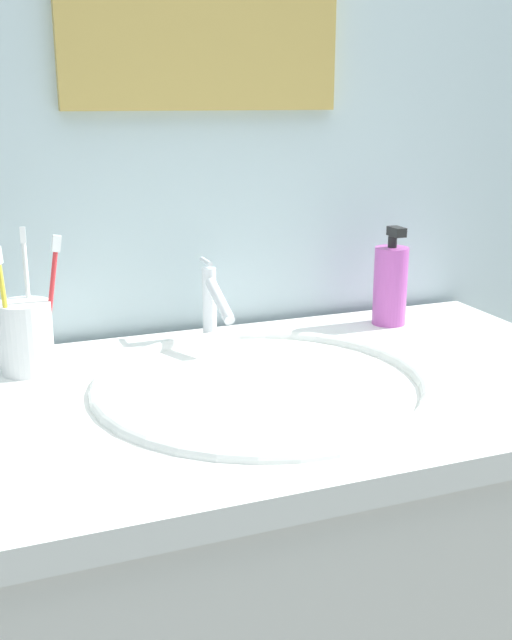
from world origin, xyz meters
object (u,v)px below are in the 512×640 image
(faucet, at_px, (212,300))
(toothbrush_red, at_px, (51,294))
(toothbrush_cup, at_px, (26,337))
(soap_dispenser, at_px, (390,284))
(toothbrush_white, at_px, (27,288))
(toothbrush_yellow, at_px, (5,303))

(faucet, xyz_separation_m, toothbrush_red, (-0.26, -0.06, 0.05))
(faucet, height_order, toothbrush_cup, faucet)
(toothbrush_cup, relative_size, soap_dispenser, 0.60)
(faucet, bearing_deg, toothbrush_white, -175.79)
(faucet, height_order, toothbrush_white, toothbrush_white)
(faucet, distance_m, toothbrush_red, 0.28)
(toothbrush_cup, xyz_separation_m, toothbrush_yellow, (-0.03, -0.02, 0.06))
(faucet, height_order, soap_dispenser, soap_dispenser)
(toothbrush_cup, xyz_separation_m, toothbrush_red, (0.04, -0.01, 0.06))
(faucet, xyz_separation_m, toothbrush_yellow, (-0.33, -0.07, 0.04))
(toothbrush_cup, relative_size, toothbrush_yellow, 0.56)
(toothbrush_yellow, distance_m, soap_dispenser, 0.66)
(toothbrush_cup, xyz_separation_m, soap_dispenser, (0.63, 0.03, 0.02))
(toothbrush_cup, distance_m, toothbrush_white, 0.07)
(toothbrush_red, relative_size, toothbrush_yellow, 1.04)
(soap_dispenser, bearing_deg, toothbrush_cup, -177.51)
(toothbrush_red, height_order, toothbrush_yellow, toothbrush_red)
(toothbrush_white, relative_size, toothbrush_yellow, 1.08)
(toothbrush_red, bearing_deg, faucet, 11.88)
(toothbrush_red, height_order, toothbrush_white, toothbrush_white)
(toothbrush_cup, relative_size, toothbrush_white, 0.52)
(faucet, relative_size, toothbrush_red, 0.76)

